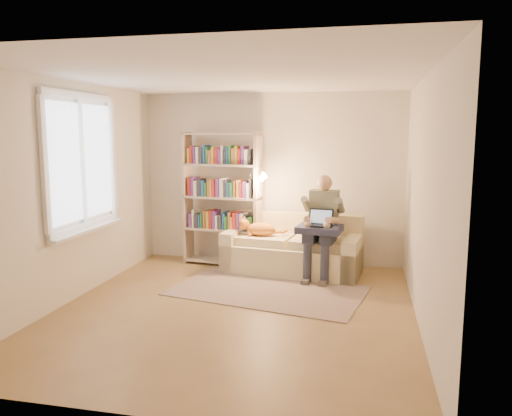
% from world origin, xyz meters
% --- Properties ---
extents(floor, '(4.50, 4.50, 0.00)m').
position_xyz_m(floor, '(0.00, 0.00, 0.00)').
color(floor, olive).
rests_on(floor, ground).
extents(ceiling, '(4.00, 4.50, 0.02)m').
position_xyz_m(ceiling, '(0.00, 0.00, 2.60)').
color(ceiling, white).
rests_on(ceiling, wall_back).
extents(wall_left, '(0.02, 4.50, 2.60)m').
position_xyz_m(wall_left, '(-2.00, 0.00, 1.30)').
color(wall_left, silver).
rests_on(wall_left, floor).
extents(wall_right, '(0.02, 4.50, 2.60)m').
position_xyz_m(wall_right, '(2.00, 0.00, 1.30)').
color(wall_right, silver).
rests_on(wall_right, floor).
extents(wall_back, '(4.00, 0.02, 2.60)m').
position_xyz_m(wall_back, '(0.00, 2.25, 1.30)').
color(wall_back, silver).
rests_on(wall_back, floor).
extents(wall_front, '(4.00, 0.02, 2.60)m').
position_xyz_m(wall_front, '(0.00, -2.25, 1.30)').
color(wall_front, silver).
rests_on(wall_front, floor).
extents(window, '(0.12, 1.52, 1.69)m').
position_xyz_m(window, '(-1.95, 0.20, 1.38)').
color(window, white).
rests_on(window, wall_left).
extents(sofa, '(2.03, 1.10, 0.82)m').
position_xyz_m(sofa, '(0.41, 1.74, 0.30)').
color(sofa, beige).
rests_on(sofa, floor).
extents(person, '(0.47, 0.68, 1.42)m').
position_xyz_m(person, '(0.84, 1.54, 0.80)').
color(person, slate).
rests_on(person, sofa).
extents(cat, '(0.66, 0.28, 0.24)m').
position_xyz_m(cat, '(-0.07, 1.68, 0.63)').
color(cat, '#FF9931').
rests_on(cat, sofa).
extents(blanket, '(0.64, 0.55, 0.09)m').
position_xyz_m(blanket, '(0.82, 1.40, 0.71)').
color(blanket, '#262B43').
rests_on(blanket, person).
extents(laptop, '(0.35, 0.31, 0.27)m').
position_xyz_m(laptop, '(0.82, 1.41, 0.81)').
color(laptop, black).
rests_on(laptop, blanket).
extents(bookshelf, '(1.33, 0.52, 2.02)m').
position_xyz_m(bookshelf, '(-0.69, 1.90, 1.12)').
color(bookshelf, '#C5AE95').
rests_on(bookshelf, floor).
extents(rug, '(2.61, 1.85, 0.01)m').
position_xyz_m(rug, '(0.24, 0.75, 0.01)').
color(rug, gray).
rests_on(rug, floor).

